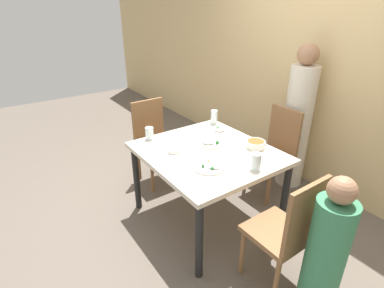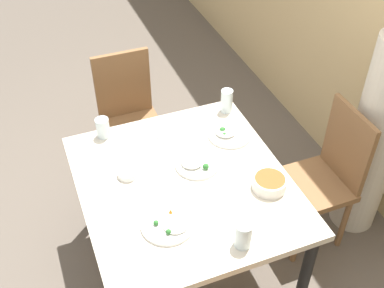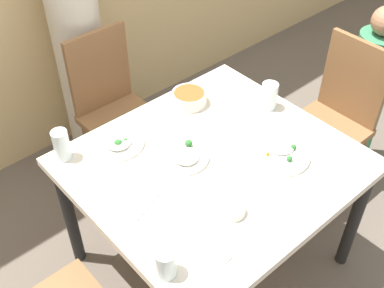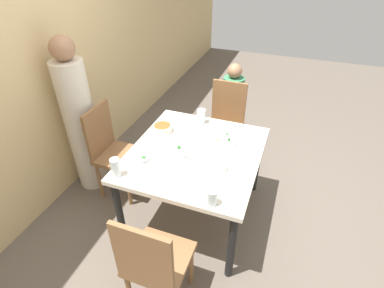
{
  "view_description": "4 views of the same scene",
  "coord_description": "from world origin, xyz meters",
  "views": [
    {
      "loc": [
        1.85,
        -1.47,
        1.93
      ],
      "look_at": [
        -0.15,
        -0.07,
        0.76
      ],
      "focal_mm": 28.0,
      "sensor_mm": 36.0,
      "label": 1
    },
    {
      "loc": [
        1.66,
        -0.6,
        2.52
      ],
      "look_at": [
        -0.08,
        0.08,
        0.9
      ],
      "focal_mm": 45.0,
      "sensor_mm": 36.0,
      "label": 2
    },
    {
      "loc": [
        -1.08,
        -1.08,
        2.2
      ],
      "look_at": [
        -0.05,
        0.09,
        0.8
      ],
      "focal_mm": 45.0,
      "sensor_mm": 36.0,
      "label": 3
    },
    {
      "loc": [
        -1.9,
        -0.67,
        2.23
      ],
      "look_at": [
        -0.01,
        0.03,
        0.81
      ],
      "focal_mm": 28.0,
      "sensor_mm": 36.0,
      "label": 4
    }
  ],
  "objects": [
    {
      "name": "wall_back",
      "position": [
        0.0,
        1.42,
        1.35
      ],
      "size": [
        10.0,
        0.06,
        2.7
      ],
      "color": "tan",
      "rests_on": "ground_plane"
    },
    {
      "name": "fork_steel",
      "position": [
        -0.29,
        -0.4,
        0.73
      ],
      "size": [
        0.18,
        0.03,
        0.01
      ],
      "color": "silver",
      "rests_on": "dining_table"
    },
    {
      "name": "plate_rice_child",
      "position": [
        -0.09,
        0.1,
        0.75
      ],
      "size": [
        0.24,
        0.24,
        0.05
      ],
      "color": "white",
      "rests_on": "dining_table"
    },
    {
      "name": "chair_adult_spot",
      "position": [
        0.04,
        0.88,
        0.51
      ],
      "size": [
        0.4,
        0.4,
        0.94
      ],
      "color": "brown",
      "rests_on": "ground_plane"
    },
    {
      "name": "bowl_rice_small",
      "position": [
        -0.15,
        -0.26,
        0.75
      ],
      "size": [
        0.11,
        0.11,
        0.04
      ],
      "color": "white",
      "rests_on": "dining_table"
    },
    {
      "name": "chair_child_spot",
      "position": [
        0.93,
        -0.02,
        0.51
      ],
      "size": [
        0.4,
        0.4,
        0.94
      ],
      "rotation": [
        0.0,
        0.0,
        -1.57
      ],
      "color": "brown",
      "rests_on": "ground_plane"
    },
    {
      "name": "glass_water_center",
      "position": [
        0.47,
        0.11,
        0.8
      ],
      "size": [
        0.08,
        0.08,
        0.14
      ],
      "color": "silver",
      "rests_on": "dining_table"
    },
    {
      "name": "spoon_steel",
      "position": [
        -0.39,
        -0.01,
        0.73
      ],
      "size": [
        0.18,
        0.08,
        0.01
      ],
      "color": "silver",
      "rests_on": "dining_table"
    },
    {
      "name": "plate_rice_adult",
      "position": [
        -0.26,
        0.37,
        0.75
      ],
      "size": [
        0.25,
        0.25,
        0.06
      ],
      "color": "white",
      "rests_on": "dining_table"
    },
    {
      "name": "glass_water_tall",
      "position": [
        -0.48,
        0.46,
        0.8
      ],
      "size": [
        0.07,
        0.07,
        0.15
      ],
      "color": "silver",
      "rests_on": "dining_table"
    },
    {
      "name": "person_adult",
      "position": [
        0.04,
        1.19,
        0.74
      ],
      "size": [
        0.29,
        0.29,
        1.57
      ],
      "color": "beige",
      "rests_on": "ground_plane"
    },
    {
      "name": "ground_plane",
      "position": [
        0.0,
        0.0,
        0.0
      ],
      "size": [
        10.0,
        10.0,
        0.0
      ],
      "primitive_type": "plane",
      "color": "#60564C"
    },
    {
      "name": "bowl_curry",
      "position": [
        0.2,
        0.39,
        0.77
      ],
      "size": [
        0.18,
        0.18,
        0.06
      ],
      "color": "silver",
      "rests_on": "dining_table"
    },
    {
      "name": "glass_water_short",
      "position": [
        -0.52,
        -0.3,
        0.79
      ],
      "size": [
        0.08,
        0.08,
        0.12
      ],
      "color": "silver",
      "rests_on": "dining_table"
    },
    {
      "name": "chair_empty_left",
      "position": [
        -0.93,
        -0.05,
        0.51
      ],
      "size": [
        0.4,
        0.4,
        0.94
      ],
      "rotation": [
        0.0,
        0.0,
        1.57
      ],
      "color": "brown",
      "rests_on": "ground_plane"
    },
    {
      "name": "plate_noodles",
      "position": [
        0.25,
        -0.17,
        0.74
      ],
      "size": [
        0.26,
        0.26,
        0.04
      ],
      "color": "white",
      "rests_on": "dining_table"
    },
    {
      "name": "dining_table",
      "position": [
        0.0,
        0.0,
        0.65
      ],
      "size": [
        1.17,
        1.07,
        0.73
      ],
      "color": "beige",
      "rests_on": "ground_plane"
    },
    {
      "name": "person_child",
      "position": [
        1.21,
        -0.02,
        0.5
      ],
      "size": [
        0.24,
        0.24,
        1.08
      ],
      "color": "#387F56",
      "rests_on": "ground_plane"
    }
  ]
}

